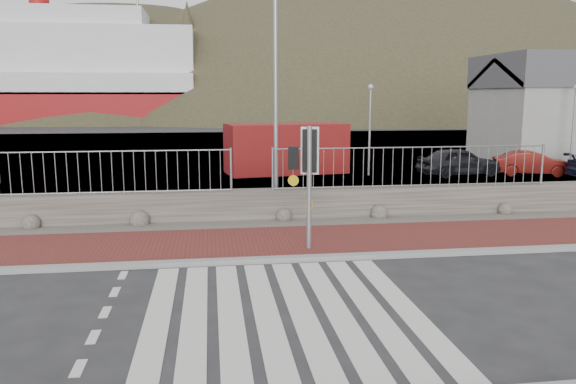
{
  "coord_description": "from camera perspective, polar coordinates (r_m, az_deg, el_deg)",
  "views": [
    {
      "loc": [
        -1.17,
        -8.85,
        3.63
      ],
      "look_at": [
        0.47,
        3.0,
        1.56
      ],
      "focal_mm": 35.0,
      "sensor_mm": 36.0,
      "label": 1
    }
  ],
  "objects": [
    {
      "name": "ground",
      "position": [
        9.63,
        -0.34,
        -12.32
      ],
      "size": [
        220.0,
        220.0,
        0.0
      ],
      "primitive_type": "plane",
      "color": "#28282B",
      "rests_on": "ground"
    },
    {
      "name": "sidewalk_far",
      "position": [
        13.87,
        -2.8,
        -5.2
      ],
      "size": [
        40.0,
        3.0,
        0.08
      ],
      "primitive_type": "cube",
      "color": "maroon",
      "rests_on": "ground"
    },
    {
      "name": "kerb_far",
      "position": [
        12.43,
        -2.18,
        -6.93
      ],
      "size": [
        40.0,
        0.25,
        0.12
      ],
      "primitive_type": "cube",
      "color": "gray",
      "rests_on": "ground"
    },
    {
      "name": "zebra_crossing",
      "position": [
        9.63,
        -0.34,
        -12.29
      ],
      "size": [
        4.62,
        5.6,
        0.01
      ],
      "color": "silver",
      "rests_on": "ground"
    },
    {
      "name": "gravel_strip",
      "position": [
        15.81,
        -3.45,
        -3.38
      ],
      "size": [
        40.0,
        1.5,
        0.06
      ],
      "primitive_type": "cube",
      "color": "#59544C",
      "rests_on": "ground"
    },
    {
      "name": "stone_wall",
      "position": [
        16.5,
        -3.68,
        -1.33
      ],
      "size": [
        40.0,
        0.6,
        0.9
      ],
      "primitive_type": "cube",
      "color": "#4D463F",
      "rests_on": "ground"
    },
    {
      "name": "railing",
      "position": [
        16.14,
        -3.7,
        3.35
      ],
      "size": [
        18.07,
        0.07,
        1.22
      ],
      "color": "gray",
      "rests_on": "stone_wall"
    },
    {
      "name": "quay",
      "position": [
        36.94,
        -6.06,
        4.1
      ],
      "size": [
        120.0,
        40.0,
        0.5
      ],
      "primitive_type": "cube",
      "color": "#4C4C4F",
      "rests_on": "ground"
    },
    {
      "name": "water",
      "position": [
        71.85,
        -7.0,
        6.83
      ],
      "size": [
        220.0,
        50.0,
        0.05
      ],
      "primitive_type": "cube",
      "color": "#3F4C54",
      "rests_on": "ground"
    },
    {
      "name": "ferry",
      "position": [
        80.28,
        -25.32,
        10.11
      ],
      "size": [
        50.0,
        16.0,
        20.0
      ],
      "color": "maroon",
      "rests_on": "ground"
    },
    {
      "name": "hills_backdrop",
      "position": [
        100.67,
        -3.12,
        -5.59
      ],
      "size": [
        254.0,
        90.0,
        100.0
      ],
      "color": "#2F331E",
      "rests_on": "ground"
    },
    {
      "name": "traffic_signal_far",
      "position": [
        12.91,
        2.0,
        3.12
      ],
      "size": [
        0.72,
        0.38,
        2.94
      ],
      "rotation": [
        0.0,
        0.0,
        2.89
      ],
      "color": "gray",
      "rests_on": "ground"
    },
    {
      "name": "streetlight",
      "position": [
        17.06,
        -0.82,
        12.37
      ],
      "size": [
        1.62,
        0.6,
        7.81
      ],
      "rotation": [
        0.0,
        0.0,
        -0.27
      ],
      "color": "gray",
      "rests_on": "ground"
    },
    {
      "name": "shipping_container",
      "position": [
        26.56,
        -0.2,
        4.46
      ],
      "size": [
        5.87,
        3.2,
        2.32
      ],
      "primitive_type": "cube",
      "rotation": [
        0.0,
        0.0,
        0.16
      ],
      "color": "maroon",
      "rests_on": "ground"
    },
    {
      "name": "car_a",
      "position": [
        26.72,
        16.98,
        2.96
      ],
      "size": [
        3.95,
        1.98,
        1.29
      ],
      "primitive_type": "imported",
      "rotation": [
        0.0,
        0.0,
        1.69
      ],
      "color": "black",
      "rests_on": "ground"
    },
    {
      "name": "car_b",
      "position": [
        28.03,
        23.57,
        2.69
      ],
      "size": [
        3.57,
        2.12,
        1.11
      ],
      "primitive_type": "imported",
      "rotation": [
        0.0,
        0.0,
        1.27
      ],
      "color": "#5C110D",
      "rests_on": "ground"
    }
  ]
}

